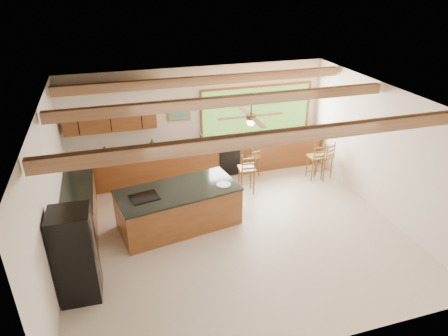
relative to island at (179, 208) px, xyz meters
name	(u,v)px	position (x,y,z in m)	size (l,w,h in m)	color
ground	(235,231)	(1.13, -0.60, -0.47)	(7.20, 7.20, 0.00)	beige
room_shell	(219,129)	(0.96, 0.05, 1.75)	(7.27, 6.54, 3.02)	silver
counter_run	(176,169)	(0.31, 1.92, 0.00)	(7.12, 3.10, 1.26)	brown
island	(179,208)	(0.00, 0.00, 0.00)	(2.83, 1.69, 0.95)	brown
refrigerator	(76,255)	(-2.09, -1.66, 0.41)	(0.71, 0.69, 1.74)	black
bar_stool_a	(247,170)	(1.98, 0.94, 0.21)	(0.45, 0.45, 1.14)	brown
bar_stool_b	(253,157)	(2.46, 1.80, 0.12)	(0.42, 0.42, 0.98)	brown
bar_stool_c	(317,158)	(4.06, 1.14, 0.18)	(0.39, 0.39, 1.09)	brown
bar_stool_d	(326,157)	(4.30, 1.09, 0.19)	(0.52, 0.52, 1.11)	brown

